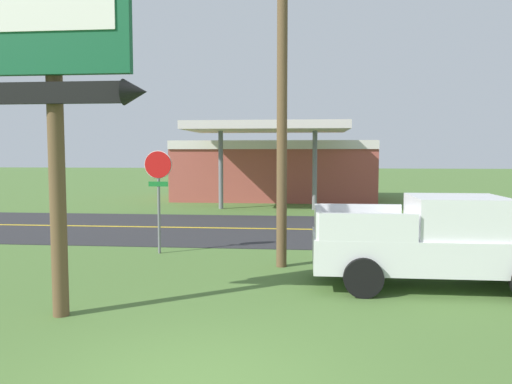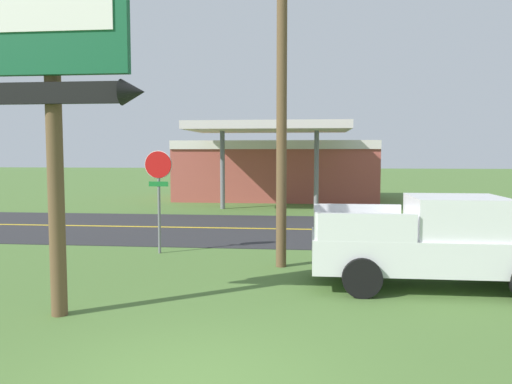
% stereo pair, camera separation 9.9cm
% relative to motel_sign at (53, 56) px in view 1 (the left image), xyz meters
% --- Properties ---
extents(road_asphalt, '(140.00, 8.00, 0.02)m').
position_rel_motel_sign_xyz_m(road_asphalt, '(2.87, 10.63, -4.50)').
color(road_asphalt, '#2B2B2D').
rests_on(road_asphalt, ground).
extents(road_centre_line, '(126.00, 0.20, 0.01)m').
position_rel_motel_sign_xyz_m(road_centre_line, '(2.87, 10.63, -4.48)').
color(road_centre_line, gold).
rests_on(road_centre_line, road_asphalt).
extents(motel_sign, '(3.12, 0.54, 6.55)m').
position_rel_motel_sign_xyz_m(motel_sign, '(0.00, 0.00, 0.00)').
color(motel_sign, brown).
rests_on(motel_sign, ground).
extents(stop_sign, '(0.80, 0.08, 2.95)m').
position_rel_motel_sign_xyz_m(stop_sign, '(0.06, 5.73, -2.48)').
color(stop_sign, slate).
rests_on(stop_sign, ground).
extents(utility_pole, '(2.08, 0.26, 9.47)m').
position_rel_motel_sign_xyz_m(utility_pole, '(3.64, 4.40, 0.56)').
color(utility_pole, brown).
rests_on(utility_pole, ground).
extents(gas_station, '(12.00, 11.50, 4.40)m').
position_rel_motel_sign_xyz_m(gas_station, '(2.28, 23.02, -2.56)').
color(gas_station, '#A84C42').
rests_on(gas_station, ground).
extents(pickup_white_parked_on_lawn, '(5.20, 2.25, 1.96)m').
position_rel_motel_sign_xyz_m(pickup_white_parked_on_lawn, '(7.07, 2.81, -3.54)').
color(pickup_white_parked_on_lawn, silver).
rests_on(pickup_white_parked_on_lawn, ground).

